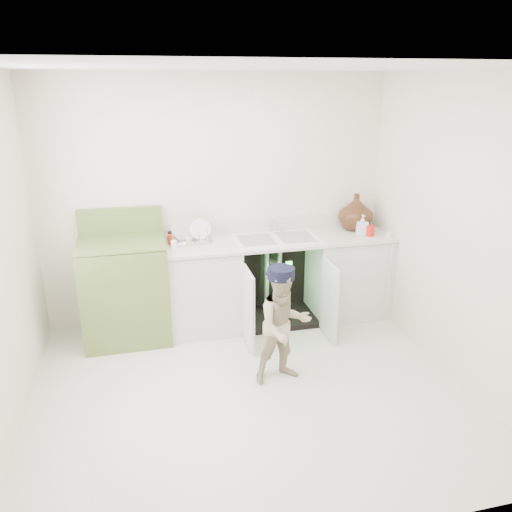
{
  "coord_description": "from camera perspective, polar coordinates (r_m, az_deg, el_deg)",
  "views": [
    {
      "loc": [
        -0.77,
        -3.41,
        2.42
      ],
      "look_at": [
        0.22,
        0.7,
        0.92
      ],
      "focal_mm": 35.0,
      "sensor_mm": 36.0,
      "label": 1
    }
  ],
  "objects": [
    {
      "name": "ground",
      "position": [
        4.26,
        -0.68,
        -15.12
      ],
      "size": [
        3.5,
        3.5,
        0.0
      ],
      "primitive_type": "plane",
      "color": "beige",
      "rests_on": "ground"
    },
    {
      "name": "room_shell",
      "position": [
        3.69,
        -0.75,
        1.03
      ],
      "size": [
        6.0,
        5.5,
        1.26
      ],
      "color": "#EFE7CD",
      "rests_on": "ground"
    },
    {
      "name": "repair_worker",
      "position": [
        4.16,
        3.2,
        -7.86
      ],
      "size": [
        0.57,
        0.97,
        1.01
      ],
      "rotation": [
        0.0,
        0.0,
        0.13
      ],
      "color": "#C1AF8A",
      "rests_on": "ground"
    },
    {
      "name": "counter_run",
      "position": [
        5.2,
        2.71,
        -2.32
      ],
      "size": [
        2.44,
        1.02,
        1.28
      ],
      "color": "silver",
      "rests_on": "ground"
    },
    {
      "name": "avocado_stove",
      "position": [
        4.98,
        -14.69,
        -3.65
      ],
      "size": [
        0.8,
        0.65,
        1.25
      ],
      "color": "#5B7633",
      "rests_on": "ground"
    }
  ]
}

